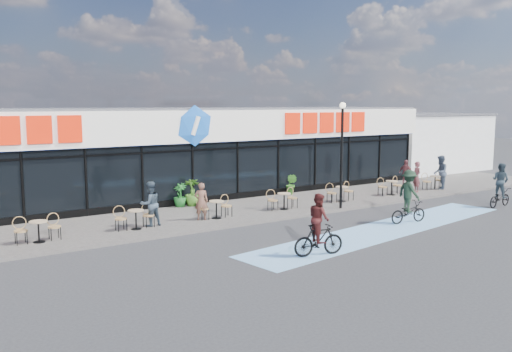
# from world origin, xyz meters

# --- Properties ---
(ground) EXTENTS (120.00, 120.00, 0.00)m
(ground) POSITION_xyz_m (0.00, 0.00, 0.00)
(ground) COLOR #28282B
(ground) RESTS_ON ground
(sidewalk) EXTENTS (44.00, 5.00, 0.10)m
(sidewalk) POSITION_xyz_m (0.00, 4.50, 0.05)
(sidewalk) COLOR #5D5853
(sidewalk) RESTS_ON ground
(bike_lane) EXTENTS (14.17, 4.13, 0.01)m
(bike_lane) POSITION_xyz_m (4.00, -1.50, 0.01)
(bike_lane) COLOR #6FA3D2
(bike_lane) RESTS_ON ground
(building) EXTENTS (30.60, 6.57, 4.75)m
(building) POSITION_xyz_m (-0.00, 9.93, 2.34)
(building) COLOR black
(building) RESTS_ON ground
(neighbour_building) EXTENTS (9.20, 7.20, 4.11)m
(neighbour_building) POSITION_xyz_m (20.50, 11.00, 2.06)
(neighbour_building) COLOR white
(neighbour_building) RESTS_ON ground
(lamp_post) EXTENTS (0.28, 0.28, 4.77)m
(lamp_post) POSITION_xyz_m (5.08, 2.30, 2.96)
(lamp_post) COLOR black
(lamp_post) RESTS_ON sidewalk
(bistro_set_1) EXTENTS (1.54, 0.62, 0.90)m
(bistro_set_1) POSITION_xyz_m (-7.70, 3.59, 0.56)
(bistro_set_1) COLOR tan
(bistro_set_1) RESTS_ON sidewalk
(bistro_set_2) EXTENTS (1.54, 0.62, 0.90)m
(bistro_set_2) POSITION_xyz_m (-4.21, 3.59, 0.56)
(bistro_set_2) COLOR tan
(bistro_set_2) RESTS_ON sidewalk
(bistro_set_3) EXTENTS (1.54, 0.62, 0.90)m
(bistro_set_3) POSITION_xyz_m (-0.72, 3.59, 0.56)
(bistro_set_3) COLOR tan
(bistro_set_3) RESTS_ON sidewalk
(bistro_set_4) EXTENTS (1.54, 0.62, 0.90)m
(bistro_set_4) POSITION_xyz_m (2.77, 3.59, 0.56)
(bistro_set_4) COLOR tan
(bistro_set_4) RESTS_ON sidewalk
(bistro_set_5) EXTENTS (1.54, 0.62, 0.90)m
(bistro_set_5) POSITION_xyz_m (6.26, 3.59, 0.56)
(bistro_set_5) COLOR tan
(bistro_set_5) RESTS_ON sidewalk
(bistro_set_6) EXTENTS (1.54, 0.62, 0.90)m
(bistro_set_6) POSITION_xyz_m (9.75, 3.59, 0.56)
(bistro_set_6) COLOR tan
(bistro_set_6) RESTS_ON sidewalk
(bistro_set_7) EXTENTS (1.54, 0.62, 0.90)m
(bistro_set_7) POSITION_xyz_m (13.24, 3.59, 0.56)
(bistro_set_7) COLOR tan
(bistro_set_7) RESTS_ON sidewalk
(potted_plant_left) EXTENTS (0.85, 0.85, 1.08)m
(potted_plant_left) POSITION_xyz_m (-0.83, 6.68, 0.64)
(potted_plant_left) COLOR #17501C
(potted_plant_left) RESTS_ON sidewalk
(potted_plant_mid) EXTENTS (0.93, 0.93, 1.27)m
(potted_plant_mid) POSITION_xyz_m (-0.24, 6.58, 0.74)
(potted_plant_mid) COLOR #33621C
(potted_plant_mid) RESTS_ON sidewalk
(potted_plant_right) EXTENTS (0.66, 0.72, 1.07)m
(potted_plant_right) POSITION_xyz_m (5.52, 6.54, 0.64)
(potted_plant_right) COLOR #2A621C
(potted_plant_right) RESTS_ON sidewalk
(patron_left) EXTENTS (0.66, 0.57, 1.54)m
(patron_left) POSITION_xyz_m (-1.38, 3.58, 0.87)
(patron_left) COLOR brown
(patron_left) RESTS_ON sidewalk
(patron_right) EXTENTS (0.92, 0.75, 1.74)m
(patron_right) POSITION_xyz_m (-3.53, 3.72, 0.97)
(patron_right) COLOR #2E3B48
(patron_right) RESTS_ON sidewalk
(pedestrian_a) EXTENTS (0.57, 0.69, 1.64)m
(pedestrian_a) POSITION_xyz_m (11.58, 3.42, 0.92)
(pedestrian_a) COLOR brown
(pedestrian_a) RESTS_ON sidewalk
(pedestrian_b) EXTENTS (0.52, 0.94, 1.52)m
(pedestrian_b) POSITION_xyz_m (12.74, 5.13, 0.86)
(pedestrian_b) COLOR brown
(pedestrian_b) RESTS_ON sidewalk
(pedestrian_c) EXTENTS (1.15, 1.10, 1.88)m
(pedestrian_c) POSITION_xyz_m (13.46, 3.34, 1.04)
(pedestrian_c) COLOR #313B4C
(pedestrian_c) RESTS_ON sidewalk
(cyclist_a) EXTENTS (1.76, 1.19, 2.16)m
(cyclist_a) POSITION_xyz_m (5.53, -1.20, 0.94)
(cyclist_a) COLOR black
(cyclist_a) RESTS_ON ground
(cyclist_b) EXTENTS (1.73, 0.84, 2.08)m
(cyclist_b) POSITION_xyz_m (11.79, -1.28, 0.83)
(cyclist_b) COLOR black
(cyclist_b) RESTS_ON ground
(cyclist_c) EXTENTS (1.77, 0.88, 2.01)m
(cyclist_c) POSITION_xyz_m (-0.62, -2.84, 0.84)
(cyclist_c) COLOR black
(cyclist_c) RESTS_ON ground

